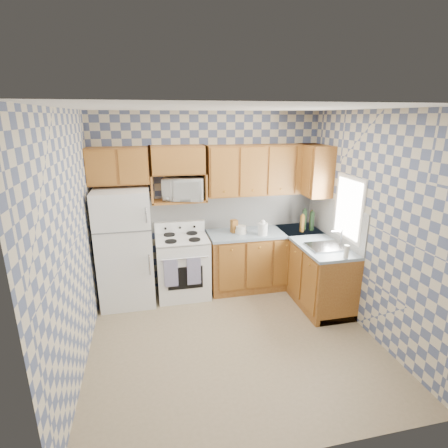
{
  "coord_description": "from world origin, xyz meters",
  "views": [
    {
      "loc": [
        -0.91,
        -3.58,
        2.62
      ],
      "look_at": [
        0.05,
        0.75,
        1.25
      ],
      "focal_mm": 28.0,
      "sensor_mm": 36.0,
      "label": 1
    }
  ],
  "objects_px": {
    "refrigerator": "(125,247)",
    "stove_body": "(183,267)",
    "electric_kettle": "(263,229)",
    "microwave": "(184,189)"
  },
  "relations": [
    {
      "from": "stove_body",
      "to": "microwave",
      "type": "xyz_separation_m",
      "value": [
        0.08,
        0.17,
        1.16
      ]
    },
    {
      "from": "refrigerator",
      "to": "stove_body",
      "type": "height_order",
      "value": "refrigerator"
    },
    {
      "from": "refrigerator",
      "to": "stove_body",
      "type": "xyz_separation_m",
      "value": [
        0.8,
        0.03,
        -0.39
      ]
    },
    {
      "from": "stove_body",
      "to": "microwave",
      "type": "distance_m",
      "value": 1.18
    },
    {
      "from": "microwave",
      "to": "electric_kettle",
      "type": "distance_m",
      "value": 1.31
    },
    {
      "from": "microwave",
      "to": "stove_body",
      "type": "bearing_deg",
      "value": -98.1
    },
    {
      "from": "refrigerator",
      "to": "stove_body",
      "type": "distance_m",
      "value": 0.89
    },
    {
      "from": "refrigerator",
      "to": "stove_body",
      "type": "relative_size",
      "value": 1.87
    },
    {
      "from": "electric_kettle",
      "to": "stove_body",
      "type": "bearing_deg",
      "value": 172.77
    },
    {
      "from": "electric_kettle",
      "to": "microwave",
      "type": "bearing_deg",
      "value": 163.99
    }
  ]
}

